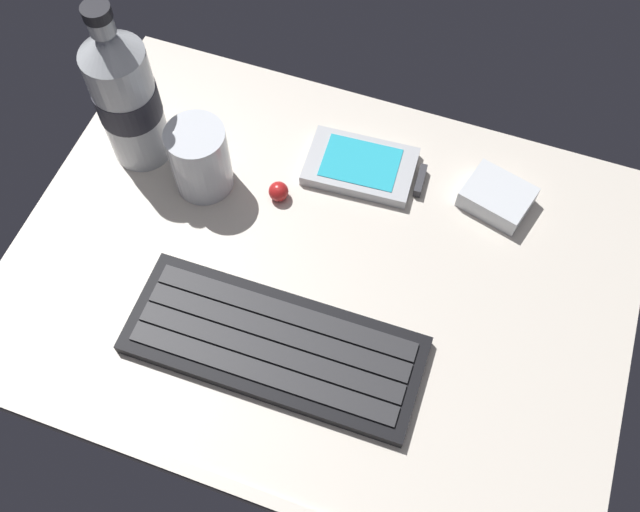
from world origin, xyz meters
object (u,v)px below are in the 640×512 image
at_px(water_bottle, 126,96).
at_px(juice_cup, 200,161).
at_px(charger_block, 497,197).
at_px(handheld_device, 366,168).
at_px(trackball_mouse, 279,191).
at_px(keyboard, 274,345).

bearing_deg(water_bottle, juice_cup, -12.14).
bearing_deg(charger_block, water_bottle, -171.07).
height_order(handheld_device, juice_cup, juice_cup).
bearing_deg(trackball_mouse, keyboard, -70.20).
relative_size(water_bottle, charger_block, 2.97).
height_order(handheld_device, charger_block, charger_block).
distance_m(keyboard, handheld_device, 0.23).
height_order(keyboard, charger_block, charger_block).
height_order(handheld_device, trackball_mouse, trackball_mouse).
bearing_deg(keyboard, trackball_mouse, 109.80).
bearing_deg(keyboard, water_bottle, 142.45).
distance_m(keyboard, trackball_mouse, 0.18).
height_order(keyboard, juice_cup, juice_cup).
relative_size(keyboard, handheld_device, 2.22).
height_order(water_bottle, trackball_mouse, water_bottle).
height_order(juice_cup, water_bottle, water_bottle).
height_order(juice_cup, charger_block, juice_cup).
xyz_separation_m(charger_block, trackball_mouse, (-0.23, -0.07, -0.00)).
bearing_deg(charger_block, handheld_device, -177.14).
relative_size(handheld_device, juice_cup, 1.55).
relative_size(juice_cup, water_bottle, 0.41).
height_order(water_bottle, charger_block, water_bottle).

